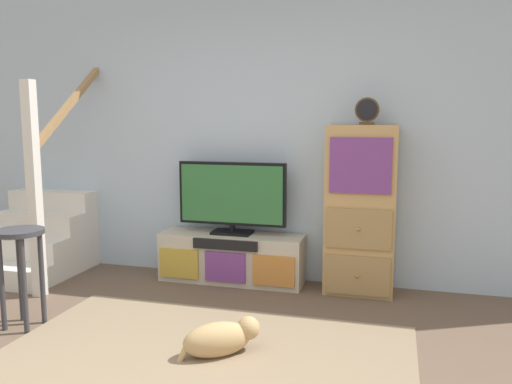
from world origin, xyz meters
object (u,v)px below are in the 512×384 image
(television, at_px, (232,196))
(dog, at_px, (222,338))
(desk_clock, at_px, (367,111))
(bar_stool_near, at_px, (20,255))
(media_console, at_px, (232,258))
(side_cabinet, at_px, (360,210))

(television, height_order, dog, television)
(desk_clock, height_order, bar_stool_near, desk_clock)
(media_console, height_order, side_cabinet, side_cabinet)
(bar_stool_near, bearing_deg, television, 51.57)
(side_cabinet, height_order, dog, side_cabinet)
(side_cabinet, height_order, bar_stool_near, side_cabinet)
(media_console, bearing_deg, television, 90.00)
(desk_clock, bearing_deg, media_console, 179.77)
(media_console, height_order, bar_stool_near, bar_stool_near)
(media_console, height_order, television, television)
(television, bearing_deg, media_console, -90.00)
(television, distance_m, dog, 1.67)
(media_console, bearing_deg, side_cabinet, 0.51)
(desk_clock, bearing_deg, dog, -118.23)
(television, relative_size, dog, 2.10)
(television, relative_size, bar_stool_near, 1.40)
(media_console, distance_m, side_cabinet, 1.25)
(media_console, bearing_deg, bar_stool_near, -128.91)
(media_console, xyz_separation_m, bar_stool_near, (-1.12, -1.39, 0.31))
(media_console, relative_size, desk_clock, 5.92)
(media_console, distance_m, desk_clock, 1.78)
(desk_clock, bearing_deg, television, 178.61)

